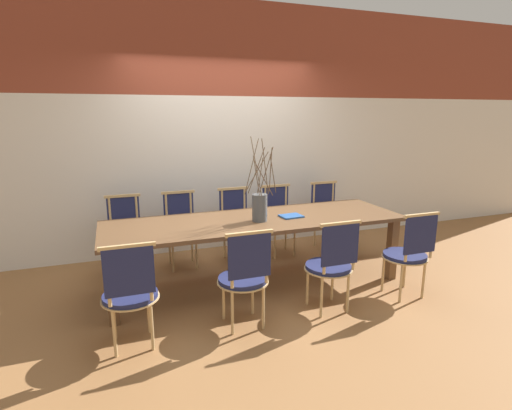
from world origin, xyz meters
TOP-DOWN VIEW (x-y plane):
  - ground_plane at (0.00, 0.00)m, footprint 16.00×16.00m
  - wall_rear at (0.00, 1.35)m, footprint 12.00×0.06m
  - dining_table at (0.00, 0.00)m, footprint 3.13×0.98m
  - chair_near_leftend at (-1.32, -0.81)m, footprint 0.45×0.45m
  - chair_near_left at (-0.40, -0.81)m, footprint 0.45×0.45m
  - chair_near_center at (0.44, -0.81)m, footprint 0.45×0.45m
  - chair_near_right at (1.31, -0.81)m, footprint 0.45×0.45m
  - chair_far_leftend at (-1.30, 0.81)m, footprint 0.45×0.45m
  - chair_far_left at (-0.66, 0.81)m, footprint 0.45×0.45m
  - chair_far_center at (0.03, 0.81)m, footprint 0.45×0.45m
  - chair_far_right at (0.62, 0.81)m, footprint 0.45×0.45m
  - chair_far_rightend at (1.33, 0.81)m, footprint 0.45×0.45m
  - vase_centerpiece at (0.01, -0.09)m, footprint 0.35×0.35m
  - book_stack at (0.38, -0.05)m, footprint 0.24×0.20m

SIDE VIEW (x-z plane):
  - ground_plane at x=0.00m, z-range 0.00..0.00m
  - chair_near_leftend at x=-1.32m, z-range 0.03..0.93m
  - chair_near_left at x=-0.40m, z-range 0.03..0.93m
  - chair_near_center at x=0.44m, z-range 0.03..0.93m
  - chair_near_right at x=1.31m, z-range 0.03..0.93m
  - chair_far_leftend at x=-1.30m, z-range 0.03..0.93m
  - chair_far_left at x=-0.66m, z-range 0.03..0.93m
  - chair_far_center at x=0.03m, z-range 0.03..0.93m
  - chair_far_right at x=0.62m, z-range 0.03..0.93m
  - chair_far_rightend at x=1.33m, z-range 0.03..0.93m
  - dining_table at x=0.00m, z-range 0.29..1.02m
  - book_stack at x=0.38m, z-range 0.73..0.74m
  - vase_centerpiece at x=0.01m, z-range 0.45..1.32m
  - wall_rear at x=0.00m, z-range 0.00..3.20m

